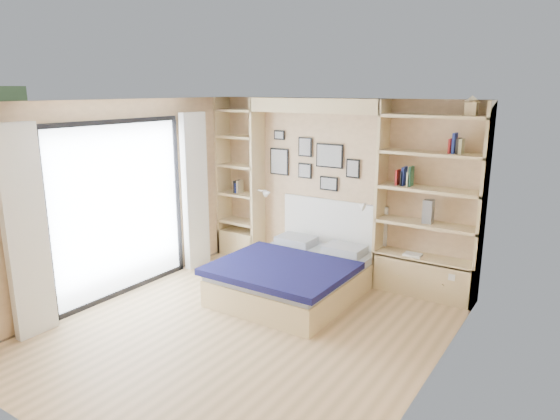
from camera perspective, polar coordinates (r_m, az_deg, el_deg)
The scene contains 8 objects.
ground at distance 5.74m, azimuth -4.03°, elevation -13.53°, with size 4.50×4.50×0.00m, color tan.
room_shell at distance 6.76m, azimuth 1.00°, elevation 0.46°, with size 4.50×4.50×4.50m.
bed at distance 6.55m, azimuth 1.78°, elevation -7.38°, with size 1.64×2.08×1.07m.
photo_gallery at distance 7.28m, azimuth 3.54°, elevation 5.63°, with size 1.48×0.02×0.82m.
reading_lamps at distance 7.11m, azimuth 3.65°, elevation 1.30°, with size 1.92×0.12×0.15m.
shelf_decor at distance 6.51m, azimuth 14.70°, elevation 4.82°, with size 3.58×0.23×2.03m.
deck at distance 8.27m, azimuth -24.45°, elevation -6.08°, with size 3.20×4.00×0.05m, color brown.
deck_chair at distance 8.84m, azimuth -18.82°, elevation -1.62°, with size 0.65×0.91×0.83m.
Camera 1 is at (3.12, -4.04, 2.62)m, focal length 32.00 mm.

